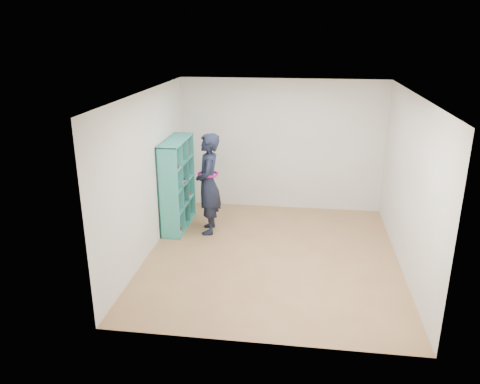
# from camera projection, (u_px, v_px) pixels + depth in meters

# --- Properties ---
(floor) EXTENTS (4.50, 4.50, 0.00)m
(floor) POSITION_uv_depth(u_px,v_px,m) (272.00, 256.00, 7.58)
(floor) COLOR #996845
(floor) RESTS_ON ground
(ceiling) EXTENTS (4.50, 4.50, 0.00)m
(ceiling) POSITION_uv_depth(u_px,v_px,m) (276.00, 94.00, 6.73)
(ceiling) COLOR white
(ceiling) RESTS_ON wall_back
(wall_left) EXTENTS (0.02, 4.50, 2.60)m
(wall_left) POSITION_uv_depth(u_px,v_px,m) (148.00, 174.00, 7.41)
(wall_left) COLOR beige
(wall_left) RESTS_ON floor
(wall_right) EXTENTS (0.02, 4.50, 2.60)m
(wall_right) POSITION_uv_depth(u_px,v_px,m) (409.00, 185.00, 6.90)
(wall_right) COLOR beige
(wall_right) RESTS_ON floor
(wall_back) EXTENTS (4.00, 0.02, 2.60)m
(wall_back) POSITION_uv_depth(u_px,v_px,m) (282.00, 145.00, 9.26)
(wall_back) COLOR beige
(wall_back) RESTS_ON floor
(wall_front) EXTENTS (4.00, 0.02, 2.60)m
(wall_front) POSITION_uv_depth(u_px,v_px,m) (260.00, 242.00, 5.05)
(wall_front) COLOR beige
(wall_front) RESTS_ON floor
(bookshelf) EXTENTS (0.36, 1.23, 1.64)m
(bookshelf) POSITION_uv_depth(u_px,v_px,m) (176.00, 185.00, 8.48)
(bookshelf) COLOR teal
(bookshelf) RESTS_ON floor
(person) EXTENTS (0.52, 0.71, 1.80)m
(person) POSITION_uv_depth(u_px,v_px,m) (208.00, 184.00, 8.21)
(person) COLOR black
(person) RESTS_ON floor
(smartphone) EXTENTS (0.04, 0.09, 0.12)m
(smartphone) POSITION_uv_depth(u_px,v_px,m) (201.00, 176.00, 8.26)
(smartphone) COLOR silver
(smartphone) RESTS_ON person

